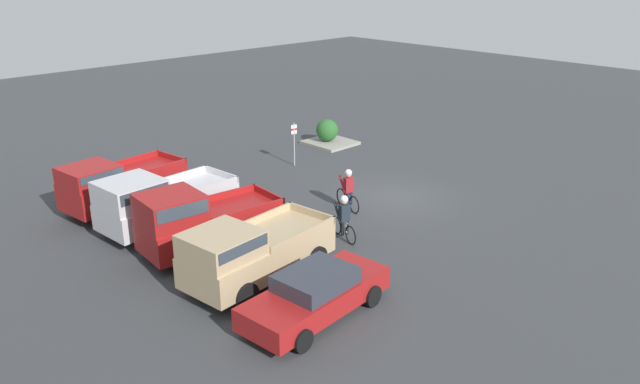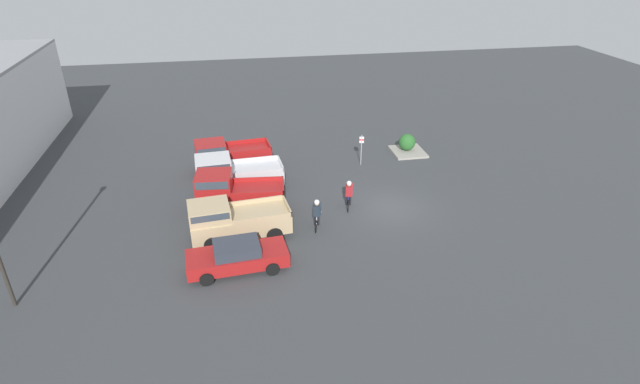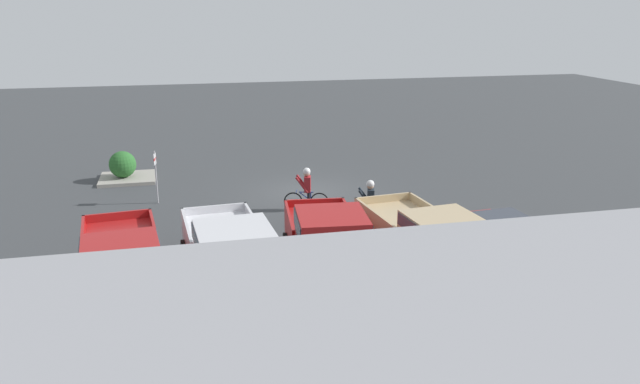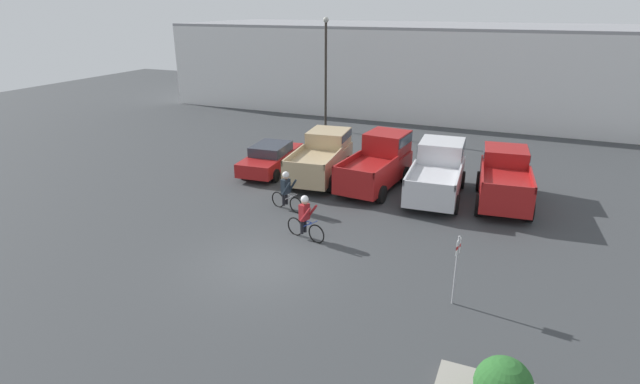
{
  "view_description": "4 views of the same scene",
  "coord_description": "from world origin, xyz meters",
  "px_view_note": "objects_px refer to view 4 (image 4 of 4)",
  "views": [
    {
      "loc": [
        -15.35,
        19.31,
        9.5
      ],
      "look_at": [
        0.37,
        4.02,
        1.2
      ],
      "focal_mm": 35.0,
      "sensor_mm": 36.0,
      "label": 1
    },
    {
      "loc": [
        -23.86,
        8.45,
        14.03
      ],
      "look_at": [
        0.37,
        4.02,
        1.2
      ],
      "focal_mm": 28.0,
      "sensor_mm": 36.0,
      "label": 2
    },
    {
      "loc": [
        5.12,
        24.74,
        7.56
      ],
      "look_at": [
        0.37,
        4.02,
        1.2
      ],
      "focal_mm": 35.0,
      "sensor_mm": 36.0,
      "label": 3
    },
    {
      "loc": [
        7.44,
        -12.55,
        8.02
      ],
      "look_at": [
        0.37,
        4.02,
        1.2
      ],
      "focal_mm": 28.0,
      "sensor_mm": 36.0,
      "label": 4
    }
  ],
  "objects_px": {
    "pickup_truck_0": "(322,156)",
    "cyclist_1": "(286,190)",
    "pickup_truck_1": "(379,161)",
    "cyclist_0": "(305,216)",
    "fire_lane_sign": "(456,263)",
    "pickup_truck_2": "(438,170)",
    "pickup_truck_3": "(505,177)",
    "lamppost": "(326,66)",
    "sedan_0": "(271,157)"
  },
  "relations": [
    {
      "from": "pickup_truck_0",
      "to": "cyclist_1",
      "type": "relative_size",
      "value": 3.08
    },
    {
      "from": "pickup_truck_1",
      "to": "cyclist_0",
      "type": "xyz_separation_m",
      "value": [
        -0.78,
        -6.49,
        -0.31
      ]
    },
    {
      "from": "cyclist_1",
      "to": "fire_lane_sign",
      "type": "bearing_deg",
      "value": -30.24
    },
    {
      "from": "pickup_truck_2",
      "to": "pickup_truck_3",
      "type": "bearing_deg",
      "value": 3.13
    },
    {
      "from": "pickup_truck_3",
      "to": "cyclist_1",
      "type": "bearing_deg",
      "value": -151.35
    },
    {
      "from": "cyclist_1",
      "to": "pickup_truck_1",
      "type": "bearing_deg",
      "value": 58.7
    },
    {
      "from": "cyclist_0",
      "to": "pickup_truck_0",
      "type": "bearing_deg",
      "value": 107.75
    },
    {
      "from": "fire_lane_sign",
      "to": "lamppost",
      "type": "xyz_separation_m",
      "value": [
        -11.4,
        18.05,
        2.92
      ]
    },
    {
      "from": "sedan_0",
      "to": "cyclist_0",
      "type": "height_order",
      "value": "cyclist_0"
    },
    {
      "from": "pickup_truck_2",
      "to": "lamppost",
      "type": "bearing_deg",
      "value": 134.63
    },
    {
      "from": "pickup_truck_0",
      "to": "fire_lane_sign",
      "type": "distance_m",
      "value": 11.7
    },
    {
      "from": "pickup_truck_3",
      "to": "cyclist_0",
      "type": "distance_m",
      "value": 9.14
    },
    {
      "from": "pickup_truck_2",
      "to": "cyclist_0",
      "type": "bearing_deg",
      "value": -118.41
    },
    {
      "from": "pickup_truck_2",
      "to": "cyclist_0",
      "type": "height_order",
      "value": "pickup_truck_2"
    },
    {
      "from": "cyclist_1",
      "to": "lamppost",
      "type": "xyz_separation_m",
      "value": [
        -3.93,
        13.69,
        3.34
      ]
    },
    {
      "from": "sedan_0",
      "to": "pickup_truck_2",
      "type": "height_order",
      "value": "pickup_truck_2"
    },
    {
      "from": "pickup_truck_2",
      "to": "cyclist_1",
      "type": "distance_m",
      "value": 6.86
    },
    {
      "from": "lamppost",
      "to": "cyclist_1",
      "type": "bearing_deg",
      "value": -73.98
    },
    {
      "from": "sedan_0",
      "to": "cyclist_1",
      "type": "relative_size",
      "value": 2.83
    },
    {
      "from": "pickup_truck_2",
      "to": "lamppost",
      "type": "relative_size",
      "value": 0.73
    },
    {
      "from": "sedan_0",
      "to": "pickup_truck_0",
      "type": "relative_size",
      "value": 0.92
    },
    {
      "from": "cyclist_0",
      "to": "fire_lane_sign",
      "type": "bearing_deg",
      "value": -21.21
    },
    {
      "from": "pickup_truck_3",
      "to": "pickup_truck_2",
      "type": "bearing_deg",
      "value": -176.87
    },
    {
      "from": "sedan_0",
      "to": "pickup_truck_2",
      "type": "distance_m",
      "value": 8.38
    },
    {
      "from": "cyclist_0",
      "to": "lamppost",
      "type": "height_order",
      "value": "lamppost"
    },
    {
      "from": "pickup_truck_1",
      "to": "lamppost",
      "type": "xyz_separation_m",
      "value": [
        -6.55,
        9.38,
        3.03
      ]
    },
    {
      "from": "pickup_truck_1",
      "to": "fire_lane_sign",
      "type": "distance_m",
      "value": 9.93
    },
    {
      "from": "pickup_truck_0",
      "to": "pickup_truck_1",
      "type": "distance_m",
      "value": 2.89
    },
    {
      "from": "pickup_truck_1",
      "to": "pickup_truck_3",
      "type": "relative_size",
      "value": 1.0
    },
    {
      "from": "sedan_0",
      "to": "cyclist_0",
      "type": "relative_size",
      "value": 2.81
    },
    {
      "from": "cyclist_0",
      "to": "lamppost",
      "type": "distance_m",
      "value": 17.21
    },
    {
      "from": "pickup_truck_2",
      "to": "pickup_truck_3",
      "type": "height_order",
      "value": "pickup_truck_2"
    },
    {
      "from": "pickup_truck_0",
      "to": "pickup_truck_2",
      "type": "height_order",
      "value": "pickup_truck_2"
    },
    {
      "from": "pickup_truck_2",
      "to": "cyclist_1",
      "type": "relative_size",
      "value": 3.12
    },
    {
      "from": "lamppost",
      "to": "pickup_truck_3",
      "type": "bearing_deg",
      "value": -37.43
    },
    {
      "from": "sedan_0",
      "to": "pickup_truck_2",
      "type": "xyz_separation_m",
      "value": [
        8.37,
        0.01,
        0.42
      ]
    },
    {
      "from": "pickup_truck_1",
      "to": "pickup_truck_3",
      "type": "height_order",
      "value": "pickup_truck_1"
    },
    {
      "from": "pickup_truck_1",
      "to": "cyclist_1",
      "type": "bearing_deg",
      "value": -121.3
    },
    {
      "from": "pickup_truck_0",
      "to": "cyclist_0",
      "type": "distance_m",
      "value": 6.93
    },
    {
      "from": "sedan_0",
      "to": "pickup_truck_3",
      "type": "height_order",
      "value": "pickup_truck_3"
    },
    {
      "from": "fire_lane_sign",
      "to": "pickup_truck_2",
      "type": "bearing_deg",
      "value": 103.8
    },
    {
      "from": "pickup_truck_0",
      "to": "lamppost",
      "type": "bearing_deg",
      "value": 111.58
    },
    {
      "from": "cyclist_1",
      "to": "pickup_truck_3",
      "type": "bearing_deg",
      "value": 28.65
    },
    {
      "from": "sedan_0",
      "to": "lamppost",
      "type": "distance_m",
      "value": 10.08
    },
    {
      "from": "sedan_0",
      "to": "cyclist_1",
      "type": "distance_m",
      "value": 5.25
    },
    {
      "from": "lamppost",
      "to": "cyclist_0",
      "type": "bearing_deg",
      "value": -69.99
    },
    {
      "from": "pickup_truck_1",
      "to": "fire_lane_sign",
      "type": "relative_size",
      "value": 2.34
    },
    {
      "from": "pickup_truck_1",
      "to": "pickup_truck_3",
      "type": "xyz_separation_m",
      "value": [
        5.52,
        0.13,
        -0.07
      ]
    },
    {
      "from": "pickup_truck_0",
      "to": "lamppost",
      "type": "height_order",
      "value": "lamppost"
    },
    {
      "from": "pickup_truck_2",
      "to": "pickup_truck_1",
      "type": "bearing_deg",
      "value": 179.62
    }
  ]
}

